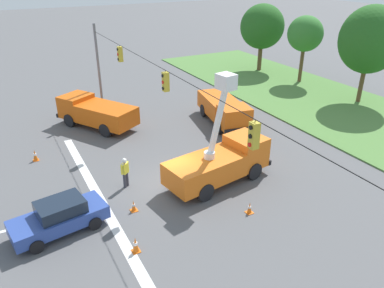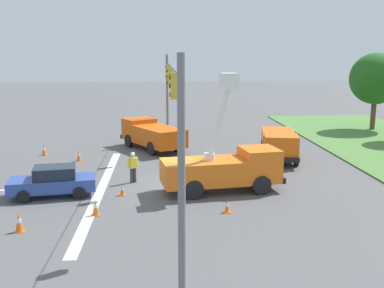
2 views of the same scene
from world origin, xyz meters
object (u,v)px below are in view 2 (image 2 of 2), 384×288
at_px(road_worker, 133,165).
at_px(sedan_blue, 53,181).
at_px(tree_far_west, 376,79).
at_px(traffic_cone_foreground_left, 19,222).
at_px(utility_truck_support_near, 279,143).
at_px(traffic_cone_mid_left, 227,206).
at_px(utility_truck_support_far, 152,134).
at_px(traffic_cone_lane_edge_a, 122,190).
at_px(traffic_cone_near_bucket, 79,156).
at_px(utility_truck_bucket_lift, 225,167).
at_px(traffic_cone_foreground_right, 95,207).
at_px(traffic_cone_mid_right, 44,150).

bearing_deg(road_worker, sedan_blue, -60.33).
relative_size(tree_far_west, traffic_cone_foreground_left, 9.09).
xyz_separation_m(utility_truck_support_near, traffic_cone_mid_left, (10.54, -5.16, -0.87)).
bearing_deg(utility_truck_support_far, sedan_blue, -22.84).
bearing_deg(traffic_cone_lane_edge_a, utility_truck_support_near, 126.77).
height_order(utility_truck_support_far, road_worker, utility_truck_support_far).
relative_size(utility_truck_support_near, traffic_cone_near_bucket, 8.91).
bearing_deg(tree_far_west, utility_truck_bucket_lift, -42.32).
bearing_deg(road_worker, traffic_cone_mid_left, 41.14).
bearing_deg(traffic_cone_foreground_right, traffic_cone_near_bucket, -166.20).
height_order(traffic_cone_mid_left, traffic_cone_near_bucket, traffic_cone_near_bucket).
xyz_separation_m(utility_truck_support_near, road_worker, (5.25, -9.79, -0.15)).
bearing_deg(traffic_cone_mid_left, traffic_cone_foreground_left, -79.02).
xyz_separation_m(traffic_cone_foreground_left, traffic_cone_mid_left, (-1.72, 8.86, -0.12)).
distance_m(utility_truck_bucket_lift, sedan_blue, 8.93).
distance_m(utility_truck_support_near, sedan_blue, 15.65).
xyz_separation_m(traffic_cone_foreground_right, traffic_cone_mid_right, (-12.80, -5.49, 0.04)).
height_order(utility_truck_bucket_lift, traffic_cone_mid_left, utility_truck_bucket_lift).
bearing_deg(traffic_cone_foreground_left, traffic_cone_near_bucket, 179.18).
height_order(utility_truck_bucket_lift, traffic_cone_lane_edge_a, utility_truck_bucket_lift).
distance_m(utility_truck_support_near, traffic_cone_mid_right, 16.84).
bearing_deg(utility_truck_bucket_lift, sedan_blue, -88.22).
height_order(traffic_cone_mid_left, traffic_cone_mid_right, traffic_cone_mid_right).
distance_m(utility_truck_support_far, road_worker, 9.28).
relative_size(traffic_cone_near_bucket, traffic_cone_lane_edge_a, 1.25).
distance_m(traffic_cone_foreground_left, traffic_cone_near_bucket, 12.64).
bearing_deg(traffic_cone_lane_edge_a, traffic_cone_near_bucket, -155.63).
distance_m(traffic_cone_near_bucket, traffic_cone_lane_edge_a, 8.80).
height_order(utility_truck_bucket_lift, utility_truck_support_near, utility_truck_bucket_lift).
bearing_deg(traffic_cone_near_bucket, sedan_blue, 0.84).
height_order(traffic_cone_foreground_left, traffic_cone_mid_left, traffic_cone_foreground_left).
bearing_deg(utility_truck_support_near, utility_truck_support_far, -114.14).
distance_m(utility_truck_support_near, utility_truck_support_far, 9.75).
bearing_deg(traffic_cone_foreground_right, traffic_cone_mid_right, -156.77).
distance_m(tree_far_west, traffic_cone_foreground_right, 32.40).
bearing_deg(traffic_cone_lane_edge_a, sedan_blue, -92.27).
height_order(sedan_blue, traffic_cone_lane_edge_a, sedan_blue).
bearing_deg(utility_truck_support_far, utility_truck_bucket_lift, 19.97).
xyz_separation_m(sedan_blue, traffic_cone_near_bucket, (-7.87, -0.11, -0.42)).
distance_m(utility_truck_support_near, traffic_cone_mid_left, 11.77).
bearing_deg(traffic_cone_foreground_right, traffic_cone_mid_left, 89.61).
xyz_separation_m(utility_truck_bucket_lift, sedan_blue, (0.28, -8.91, -0.54)).
distance_m(utility_truck_bucket_lift, traffic_cone_mid_right, 15.23).
bearing_deg(traffic_cone_foreground_right, utility_truck_support_near, 133.21).
bearing_deg(traffic_cone_mid_right, tree_far_west, 107.62).
height_order(traffic_cone_foreground_right, traffic_cone_mid_right, traffic_cone_mid_right).
bearing_deg(traffic_cone_foreground_left, traffic_cone_mid_left, 100.98).
distance_m(tree_far_west, utility_truck_support_far, 22.69).
xyz_separation_m(utility_truck_bucket_lift, traffic_cone_near_bucket, (-7.60, -9.02, -0.96)).
height_order(road_worker, traffic_cone_lane_edge_a, road_worker).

